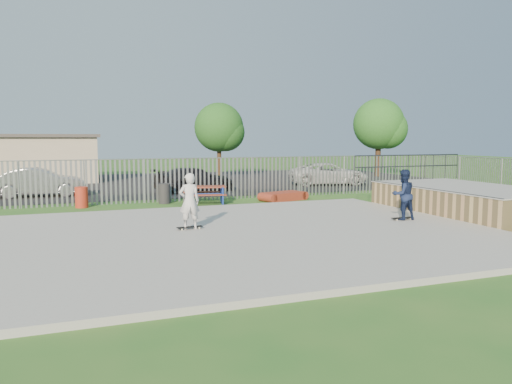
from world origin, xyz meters
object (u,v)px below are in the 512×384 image
object	(u,v)px
trash_bin_red	(82,197)
skater_navy	(403,195)
funbox	(283,196)
skater_white	(189,201)
car_white	(329,174)
car_silver	(39,182)
tree_mid	(219,127)
trash_bin_grey	(165,194)
picnic_table	(204,195)
car_dark	(195,180)
tree_right	(379,124)

from	to	relation	value
trash_bin_red	skater_navy	size ratio (longest dim) A/B	0.51
funbox	skater_white	xyz separation A→B (m)	(-6.07, -6.60, 0.82)
car_white	skater_navy	bearing A→B (deg)	172.97
trash_bin_red	car_silver	world-z (taller)	car_silver
trash_bin_red	skater_navy	distance (m)	13.10
trash_bin_red	tree_mid	xyz separation A→B (m)	(9.97, 13.04, 3.27)
trash_bin_grey	trash_bin_red	bearing A→B (deg)	-178.19
picnic_table	car_dark	xyz separation A→B (m)	(0.80, 5.02, 0.27)
picnic_table	car_silver	distance (m)	8.95
trash_bin_red	trash_bin_grey	distance (m)	3.55
trash_bin_grey	tree_right	world-z (taller)	tree_right
funbox	trash_bin_red	bearing A→B (deg)	157.76
trash_bin_grey	skater_white	world-z (taller)	skater_white
car_white	skater_navy	distance (m)	14.30
trash_bin_grey	tree_right	distance (m)	21.14
tree_mid	skater_navy	size ratio (longest dim) A/B	3.19
picnic_table	skater_navy	bearing A→B (deg)	-43.75
tree_mid	car_silver	bearing A→B (deg)	-145.39
car_dark	car_white	world-z (taller)	car_white
car_silver	car_dark	bearing A→B (deg)	-91.61
trash_bin_grey	tree_right	bearing A→B (deg)	28.95
picnic_table	car_dark	world-z (taller)	car_dark
car_silver	trash_bin_grey	bearing A→B (deg)	-129.61
car_dark	trash_bin_grey	bearing A→B (deg)	137.84
picnic_table	car_silver	size ratio (longest dim) A/B	0.50
trash_bin_grey	tree_mid	bearing A→B (deg)	63.59
car_white	car_dark	bearing A→B (deg)	107.69
trash_bin_red	skater_navy	world-z (taller)	skater_navy
funbox	car_white	bearing A→B (deg)	28.93
tree_mid	trash_bin_grey	bearing A→B (deg)	-116.41
tree_right	funbox	bearing A→B (deg)	-139.33
picnic_table	funbox	distance (m)	3.82
trash_bin_red	tree_right	bearing A→B (deg)	25.09
skater_white	car_dark	bearing A→B (deg)	-100.96
picnic_table	funbox	bearing A→B (deg)	10.52
trash_bin_red	trash_bin_grey	bearing A→B (deg)	1.81
tree_right	skater_navy	size ratio (longest dim) A/B	3.43
funbox	tree_mid	bearing A→B (deg)	68.70
trash_bin_grey	tree_mid	xyz separation A→B (m)	(6.42, 12.93, 3.27)
car_silver	trash_bin_red	bearing A→B (deg)	-157.31
skater_navy	picnic_table	bearing A→B (deg)	-55.88
picnic_table	trash_bin_grey	world-z (taller)	trash_bin_grey
picnic_table	trash_bin_grey	xyz separation A→B (m)	(-1.66, 0.71, 0.04)
trash_bin_red	car_dark	world-z (taller)	car_dark
funbox	trash_bin_red	xyz separation A→B (m)	(-9.02, 0.77, 0.24)
trash_bin_grey	car_white	size ratio (longest dim) A/B	0.18
funbox	car_silver	xyz separation A→B (m)	(-10.88, 5.64, 0.54)
funbox	car_white	distance (m)	8.43
tree_mid	skater_white	size ratio (longest dim) A/B	3.19
skater_navy	skater_white	distance (m)	7.29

